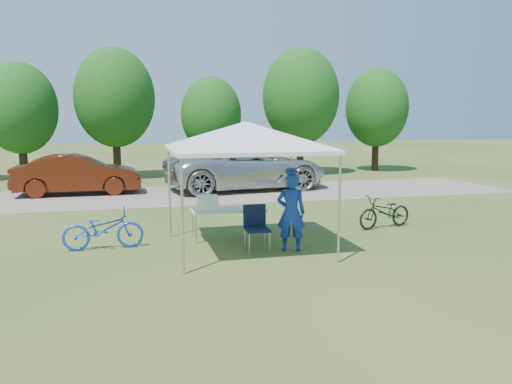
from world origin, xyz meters
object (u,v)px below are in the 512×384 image
bike_dark (385,212)px  minivan (246,167)px  cyclist (291,212)px  folding_table (228,211)px  folding_chair (256,223)px  cooler (208,203)px  bike_blue (103,229)px  sedan (78,174)px

bike_dark → minivan: (-1.87, 7.75, 0.48)m
cyclist → bike_dark: 3.45m
folding_table → bike_dark: 4.13m
folding_chair → minivan: (1.87, 9.04, 0.33)m
folding_chair → bike_dark: size_ratio=0.60×
folding_table → cooler: (-0.48, 0.00, 0.22)m
folding_chair → bike_blue: 3.28m
folding_table → bike_blue: (-2.79, -0.28, -0.22)m
cyclist → sedan: cyclist is taller
bike_blue → minivan: minivan is taller
cyclist → bike_blue: (-3.87, 1.12, -0.39)m
folding_table → cyclist: bearing=-52.4°
cooler → bike_dark: size_ratio=0.29×
cyclist → bike_dark: (3.05, 1.56, -0.41)m
folding_chair → bike_dark: (3.74, 1.29, -0.15)m
folding_table → bike_blue: bike_blue is taller
cooler → bike_blue: (-2.31, -0.28, -0.43)m
folding_chair → cyclist: cyclist is taller
bike_blue → bike_dark: 6.93m
cooler → bike_dark: 4.63m
folding_chair → cyclist: size_ratio=0.58×
bike_blue → minivan: (5.04, 8.19, 0.46)m
folding_table → minivan: bearing=74.1°
folding_chair → sedan: (-4.47, 9.24, 0.19)m
cyclist → minivan: size_ratio=0.26×
folding_table → cyclist: cyclist is taller
cooler → bike_dark: bearing=2.0°
bike_dark → folding_table: bearing=-101.1°
bike_blue → minivan: bearing=-34.2°
cyclist → minivan: minivan is taller
cooler → cyclist: (1.56, -1.40, -0.04)m
folding_table → folding_chair: size_ratio=1.77×
bike_dark → folding_chair: bearing=-84.4°
cooler → sedan: bearing=114.0°
folding_table → minivan: 8.23m
cooler → bike_blue: 2.36m
folding_chair → minivan: minivan is taller
cooler → cyclist: size_ratio=0.28×
minivan → bike_dark: bearing=-174.0°
folding_table → sedan: sedan is taller
cooler → folding_chair: bearing=-52.5°
cyclist → minivan: bearing=-79.9°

